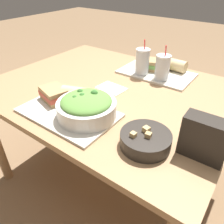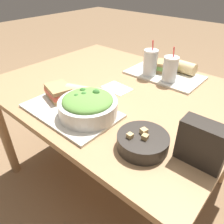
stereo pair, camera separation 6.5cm
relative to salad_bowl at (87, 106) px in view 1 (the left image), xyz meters
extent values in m
plane|color=#846647|center=(-0.10, 0.30, -0.79)|extent=(12.00, 12.00, 0.00)
cube|color=#A37A51|center=(-0.10, 0.30, -0.08)|extent=(1.32, 1.03, 0.03)
cylinder|color=#A37A51|center=(-0.70, 0.76, -0.44)|extent=(0.06, 0.06, 0.70)
cylinder|color=#A37A51|center=(0.50, 0.76, -0.44)|extent=(0.06, 0.06, 0.70)
cube|color=beige|center=(-0.09, -0.03, -0.06)|extent=(0.44, 0.27, 0.01)
cube|color=beige|center=(0.03, 0.62, -0.06)|extent=(0.44, 0.27, 0.01)
cylinder|color=white|center=(0.00, 0.00, -0.01)|extent=(0.26, 0.26, 0.07)
ellipsoid|color=#5B8E3D|center=(0.00, 0.00, 0.03)|extent=(0.22, 0.22, 0.05)
sphere|color=#38702D|center=(0.01, 0.04, 0.05)|extent=(0.03, 0.03, 0.03)
sphere|color=#38702D|center=(-0.04, -0.03, 0.04)|extent=(0.02, 0.02, 0.02)
sphere|color=#38702D|center=(-0.05, 0.02, 0.04)|extent=(0.03, 0.03, 0.03)
sphere|color=#38702D|center=(-0.02, 0.00, 0.04)|extent=(0.03, 0.03, 0.03)
cube|color=beige|center=(-0.01, 0.07, 0.03)|extent=(0.04, 0.04, 0.01)
cube|color=beige|center=(0.01, -0.03, 0.03)|extent=(0.04, 0.04, 0.01)
cylinder|color=#2D2823|center=(0.29, -0.01, -0.03)|extent=(0.19, 0.19, 0.05)
cylinder|color=brown|center=(0.29, -0.01, -0.01)|extent=(0.17, 0.17, 0.01)
cube|color=tan|center=(0.31, -0.02, 0.00)|extent=(0.02, 0.02, 0.02)
cube|color=tan|center=(0.26, -0.05, 0.00)|extent=(0.02, 0.02, 0.02)
cube|color=tan|center=(0.29, 0.01, 0.00)|extent=(0.03, 0.03, 0.02)
cube|color=tan|center=(-0.22, 0.01, -0.04)|extent=(0.16, 0.13, 0.02)
cube|color=#C64C38|center=(-0.22, 0.01, -0.02)|extent=(0.16, 0.14, 0.02)
cube|color=tan|center=(-0.22, 0.01, 0.00)|extent=(0.16, 0.13, 0.02)
cylinder|color=#DBBC84|center=(-0.13, 0.07, -0.01)|extent=(0.16, 0.12, 0.07)
cylinder|color=beige|center=(-0.06, 0.09, -0.01)|extent=(0.03, 0.07, 0.07)
cube|color=tan|center=(0.02, 0.66, -0.04)|extent=(0.16, 0.14, 0.02)
cube|color=#6B9E47|center=(0.02, 0.66, -0.02)|extent=(0.16, 0.14, 0.02)
cube|color=tan|center=(0.02, 0.66, 0.00)|extent=(0.16, 0.14, 0.02)
cylinder|color=#DBBC84|center=(0.11, 0.71, -0.01)|extent=(0.13, 0.08, 0.07)
cylinder|color=beige|center=(0.17, 0.71, -0.01)|extent=(0.01, 0.07, 0.07)
cylinder|color=silver|center=(-0.04, 0.55, 0.02)|extent=(0.08, 0.08, 0.14)
cylinder|color=black|center=(-0.04, 0.55, 0.01)|extent=(0.07, 0.07, 0.12)
cylinder|color=white|center=(-0.04, 0.55, 0.10)|extent=(0.08, 0.08, 0.01)
cylinder|color=red|center=(-0.03, 0.55, 0.13)|extent=(0.01, 0.02, 0.07)
cylinder|color=silver|center=(0.09, 0.55, 0.02)|extent=(0.08, 0.08, 0.13)
cylinder|color=maroon|center=(0.09, 0.55, 0.01)|extent=(0.07, 0.07, 0.11)
cylinder|color=white|center=(0.09, 0.55, 0.09)|extent=(0.08, 0.08, 0.01)
cylinder|color=red|center=(0.10, 0.55, 0.12)|extent=(0.01, 0.02, 0.07)
cube|color=#28231E|center=(0.48, 0.06, 0.02)|extent=(0.16, 0.08, 0.16)
cube|color=white|center=(-0.08, 0.30, -0.06)|extent=(0.16, 0.12, 0.00)
camera|label=1|loc=(0.56, -0.58, 0.50)|focal=35.00mm
camera|label=2|loc=(0.61, -0.54, 0.50)|focal=35.00mm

